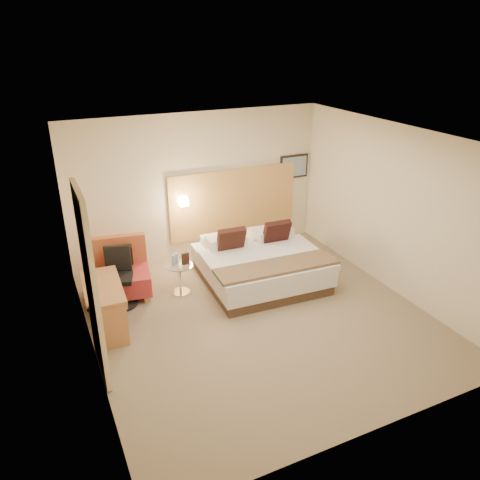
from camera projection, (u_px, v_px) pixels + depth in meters
name	position (u px, v px, depth m)	size (l,w,h in m)	color
floor	(259.00, 317.00, 7.10)	(4.80, 5.00, 0.02)	#7F6D56
ceiling	(262.00, 138.00, 5.99)	(4.80, 5.00, 0.02)	white
wall_back	(198.00, 186.00, 8.63)	(4.80, 0.02, 2.70)	beige
wall_front	(380.00, 330.00, 4.47)	(4.80, 0.02, 2.70)	beige
wall_left	(82.00, 269.00, 5.62)	(0.02, 5.00, 2.70)	beige
wall_right	(394.00, 210.00, 7.47)	(0.02, 5.00, 2.70)	beige
headboard_panel	(234.00, 202.00, 9.03)	(2.60, 0.04, 1.30)	tan
art_frame	(294.00, 166.00, 9.32)	(0.62, 0.03, 0.47)	black
art_canvas	(294.00, 167.00, 9.30)	(0.54, 0.01, 0.39)	gray
lamp_arm	(182.00, 200.00, 8.50)	(0.02, 0.02, 0.12)	silver
lamp_shade	(183.00, 201.00, 8.45)	(0.15, 0.15, 0.15)	#FFEDC6
curtain	(91.00, 287.00, 5.49)	(0.06, 0.90, 2.42)	beige
bottle_a	(174.00, 260.00, 7.49)	(0.06, 0.06, 0.18)	#95C8E7
bottle_b	(176.00, 258.00, 7.56)	(0.06, 0.06, 0.18)	#97C2EA
menu_folder	(185.00, 258.00, 7.54)	(0.12, 0.05, 0.20)	#311C14
bed	(260.00, 264.00, 8.02)	(2.04, 2.00, 0.96)	#432E21
lounge_chair	(121.00, 273.00, 7.59)	(0.99, 0.90, 0.93)	tan
side_table	(180.00, 277.00, 7.64)	(0.48, 0.48, 0.51)	silver
desk	(105.00, 294.00, 6.62)	(0.58, 1.16, 0.71)	#A87042
desk_chair	(119.00, 282.00, 7.30)	(0.65, 0.65, 0.93)	black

